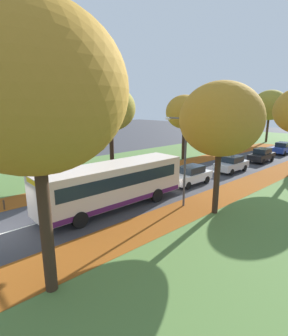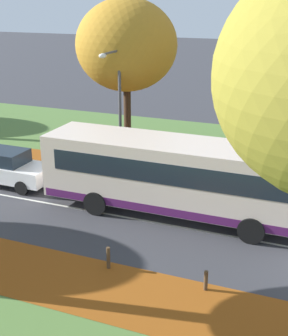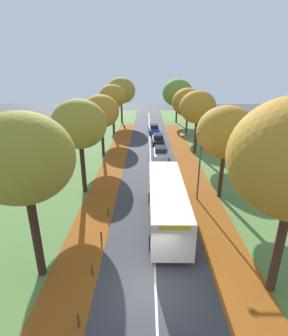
# 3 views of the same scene
# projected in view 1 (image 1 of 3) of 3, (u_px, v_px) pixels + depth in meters

# --- Properties ---
(ground_plane) EXTENTS (160.00, 160.00, 0.00)m
(ground_plane) POSITION_uv_depth(u_px,v_px,m) (3.00, 233.00, 14.13)
(ground_plane) COLOR #38383D
(grass_verge_left) EXTENTS (12.00, 90.00, 0.01)m
(grass_verge_left) POSITION_uv_depth(u_px,v_px,m) (152.00, 158.00, 33.82)
(grass_verge_left) COLOR #517538
(grass_verge_left) RESTS_ON ground
(leaf_litter_left) EXTENTS (2.80, 60.00, 0.00)m
(leaf_litter_left) POSITION_uv_depth(u_px,v_px,m) (141.00, 173.00, 26.59)
(leaf_litter_left) COLOR #8C4714
(leaf_litter_left) RESTS_ON grass_verge_left
(leaf_litter_right) EXTENTS (2.80, 60.00, 0.00)m
(leaf_litter_right) POSITION_uv_depth(u_px,v_px,m) (221.00, 196.00, 19.97)
(leaf_litter_right) COLOR #8C4714
(leaf_litter_right) RESTS_ON grass_verge_right
(road_centre_line) EXTENTS (0.12, 80.00, 0.01)m
(road_centre_line) POSITION_uv_depth(u_px,v_px,m) (213.00, 171.00, 27.20)
(road_centre_line) COLOR silver
(road_centre_line) RESTS_ON ground
(tree_left_near) EXTENTS (4.74, 4.74, 8.56)m
(tree_left_near) POSITION_uv_depth(u_px,v_px,m) (111.00, 109.00, 24.83)
(tree_left_near) COLOR black
(tree_left_near) RESTS_ON ground
(tree_left_mid) EXTENTS (4.57, 4.57, 7.95)m
(tree_left_mid) POSITION_uv_depth(u_px,v_px,m) (184.00, 112.00, 32.10)
(tree_left_mid) COLOR black
(tree_left_mid) RESTS_ON ground
(tree_left_far) EXTENTS (4.44, 4.44, 8.53)m
(tree_left_far) POSITION_uv_depth(u_px,v_px,m) (237.00, 107.00, 40.34)
(tree_left_far) COLOR #422D1E
(tree_left_far) RESTS_ON ground
(tree_left_distant) EXTENTS (5.95, 5.95, 9.37)m
(tree_left_distant) POSITION_uv_depth(u_px,v_px,m) (270.00, 105.00, 47.15)
(tree_left_distant) COLOR #382619
(tree_left_distant) RESTS_ON ground
(tree_right_nearest) EXTENTS (6.01, 6.01, 9.93)m
(tree_right_nearest) POSITION_uv_depth(u_px,v_px,m) (33.00, 90.00, 8.17)
(tree_right_nearest) COLOR #382619
(tree_right_nearest) RESTS_ON ground
(tree_right_near) EXTENTS (4.91, 4.91, 8.13)m
(tree_right_near) POSITION_uv_depth(u_px,v_px,m) (221.00, 120.00, 15.46)
(tree_right_near) COLOR #382619
(tree_right_near) RESTS_ON ground
(bollard_second) EXTENTS (0.12, 0.12, 0.67)m
(bollard_second) POSITION_uv_depth(u_px,v_px,m) (4.00, 205.00, 17.23)
(bollard_second) COLOR #4C3823
(bollard_second) RESTS_ON ground
(bollard_third) EXTENTS (0.12, 0.12, 0.64)m
(bollard_third) POSITION_uv_depth(u_px,v_px,m) (51.00, 194.00, 19.31)
(bollard_third) COLOR #4C3823
(bollard_third) RESTS_ON ground
(bollard_fourth) EXTENTS (0.12, 0.12, 0.75)m
(bollard_fourth) POSITION_uv_depth(u_px,v_px,m) (88.00, 185.00, 21.37)
(bollard_fourth) COLOR #4C3823
(bollard_fourth) RESTS_ON ground
(streetlamp_right) EXTENTS (1.89, 0.28, 6.00)m
(streetlamp_right) POSITION_uv_depth(u_px,v_px,m) (181.00, 151.00, 17.35)
(streetlamp_right) COLOR #47474C
(streetlamp_right) RESTS_ON ground
(bus) EXTENTS (2.69, 10.40, 2.98)m
(bus) POSITION_uv_depth(u_px,v_px,m) (113.00, 183.00, 17.33)
(bus) COLOR beige
(bus) RESTS_ON ground
(car_white_lead) EXTENTS (1.81, 4.22, 1.62)m
(car_white_lead) POSITION_uv_depth(u_px,v_px,m) (191.00, 175.00, 22.72)
(car_white_lead) COLOR silver
(car_white_lead) RESTS_ON ground
(car_silver_following) EXTENTS (1.81, 4.21, 1.62)m
(car_silver_following) POSITION_uv_depth(u_px,v_px,m) (232.00, 164.00, 27.00)
(car_silver_following) COLOR #B7BABF
(car_silver_following) RESTS_ON ground
(car_black_third_in_line) EXTENTS (1.86, 4.24, 1.62)m
(car_black_third_in_line) POSITION_uv_depth(u_px,v_px,m) (262.00, 155.00, 31.70)
(car_black_third_in_line) COLOR black
(car_black_third_in_line) RESTS_ON ground
(car_blue_fourth_in_line) EXTENTS (1.94, 4.28, 1.62)m
(car_blue_fourth_in_line) POSITION_uv_depth(u_px,v_px,m) (282.00, 148.00, 36.88)
(car_blue_fourth_in_line) COLOR #233D9E
(car_blue_fourth_in_line) RESTS_ON ground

